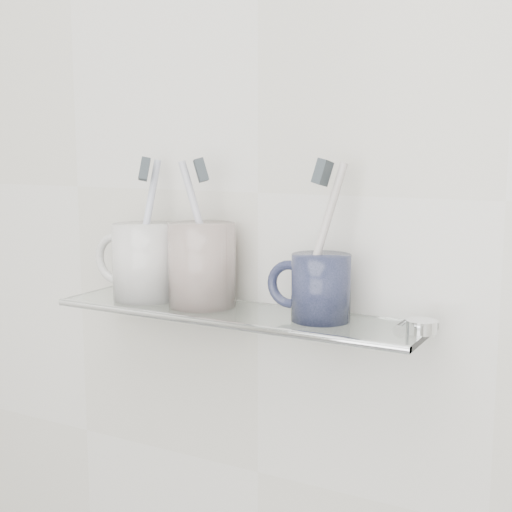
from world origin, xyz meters
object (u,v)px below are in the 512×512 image
Objects in this scene: mug_right at (321,288)px; mug_center at (202,265)px; mug_left at (147,262)px; shelf_glass at (235,314)px.

mug_center is at bearing 171.29° from mug_right.
mug_left is at bearing -167.53° from mug_center.
mug_left is at bearing 178.03° from shelf_glass.
mug_center is at bearing 174.68° from shelf_glass.
mug_left is 0.95× the size of mug_center.
mug_right is at bearing 3.48° from mug_left.
mug_center reaches higher than shelf_glass.
mug_left is 0.26m from mug_right.
mug_left is 1.29× the size of mug_right.
mug_right is at bearing 2.41° from shelf_glass.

